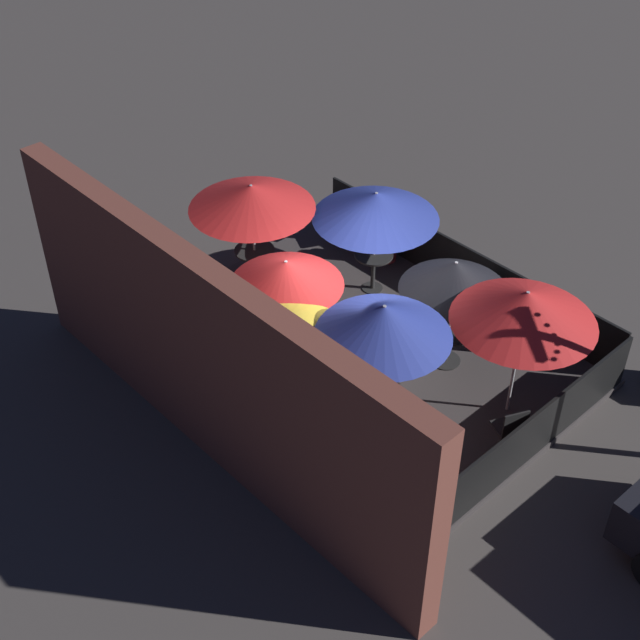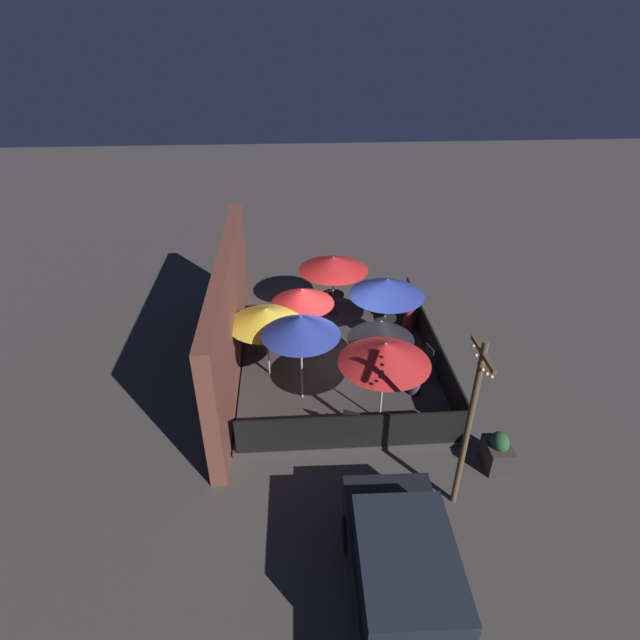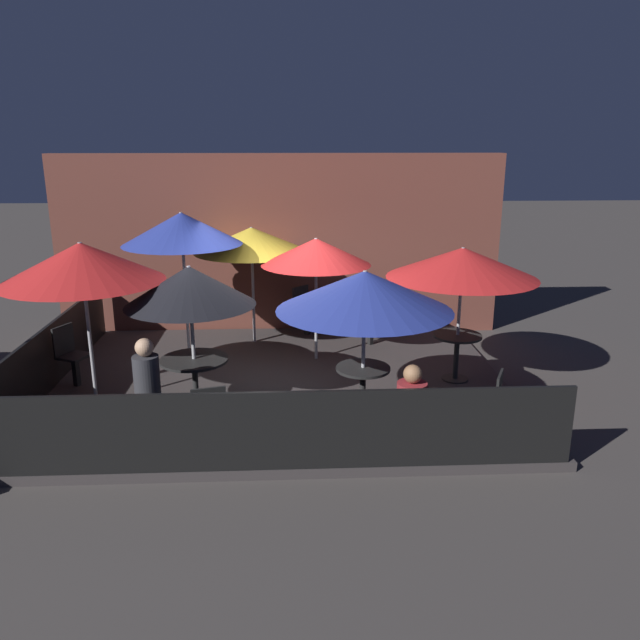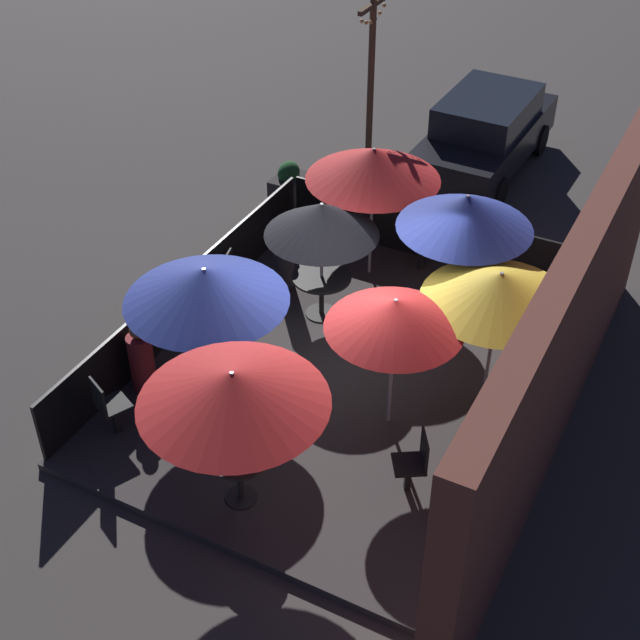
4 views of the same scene
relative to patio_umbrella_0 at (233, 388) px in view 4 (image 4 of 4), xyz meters
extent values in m
plane|color=#423D3A|center=(-2.75, 0.10, -1.98)|extent=(60.00, 60.00, 0.00)
cube|color=#383333|center=(-2.75, 0.10, -1.92)|extent=(6.99, 5.56, 0.12)
cube|color=brown|center=(-2.75, 3.11, -0.23)|extent=(8.59, 0.36, 3.49)
cube|color=black|center=(-2.75, -2.64, -1.38)|extent=(6.79, 0.05, 0.95)
cube|color=black|center=(-6.20, 0.10, -1.38)|extent=(0.05, 5.36, 0.95)
cylinder|color=#B2B2B7|center=(0.00, 0.00, -0.81)|extent=(0.05, 0.05, 2.09)
cone|color=red|center=(0.00, 0.00, 0.00)|extent=(2.26, 2.26, 0.46)
cylinder|color=#B2B2B7|center=(-1.63, -1.45, -0.83)|extent=(0.05, 0.05, 2.05)
cone|color=#283893|center=(-1.63, -1.45, -0.06)|extent=(2.25, 2.25, 0.51)
cylinder|color=#B2B2B7|center=(-3.90, -0.88, -0.84)|extent=(0.05, 0.05, 2.02)
cone|color=black|center=(-3.90, -0.88, -0.10)|extent=(1.75, 1.75, 0.53)
cylinder|color=#B2B2B7|center=(-4.31, 1.19, -0.61)|extent=(0.05, 0.05, 2.50)
cone|color=#283893|center=(-4.31, 1.19, 0.38)|extent=(1.96, 1.96, 0.52)
cylinder|color=#B2B2B7|center=(-2.14, 1.07, -0.82)|extent=(0.05, 0.05, 2.08)
cone|color=red|center=(-2.14, 1.07, 0.00)|extent=(1.82, 1.82, 0.44)
cylinder|color=#B2B2B7|center=(-3.24, 2.07, -0.79)|extent=(0.05, 0.05, 2.13)
cone|color=gold|center=(-3.24, 2.07, 0.05)|extent=(2.07, 2.07, 0.45)
cylinder|color=#B2B2B7|center=(-5.34, -0.71, -0.70)|extent=(0.05, 0.05, 2.32)
cone|color=red|center=(-5.34, -0.71, 0.20)|extent=(2.17, 2.17, 0.54)
cylinder|color=black|center=(0.00, 0.00, -1.85)|extent=(0.41, 0.41, 0.02)
cylinder|color=black|center=(0.00, 0.00, -1.51)|extent=(0.08, 0.08, 0.70)
cylinder|color=black|center=(0.00, 0.00, -1.14)|extent=(0.74, 0.74, 0.04)
cylinder|color=black|center=(-1.63, -1.45, -1.85)|extent=(0.39, 0.39, 0.02)
cylinder|color=black|center=(-1.63, -1.45, -1.49)|extent=(0.08, 0.08, 0.74)
cylinder|color=black|center=(-1.63, -1.45, -1.10)|extent=(0.71, 0.71, 0.04)
cylinder|color=black|center=(-3.90, -0.88, -1.85)|extent=(0.52, 0.52, 0.02)
cylinder|color=black|center=(-3.90, -0.88, -1.51)|extent=(0.08, 0.08, 0.70)
cylinder|color=black|center=(-3.90, -0.88, -1.14)|extent=(0.94, 0.94, 0.04)
cube|color=black|center=(-0.24, -2.12, -1.62)|extent=(0.11, 0.11, 0.47)
cube|color=black|center=(-0.24, -2.12, -1.37)|extent=(0.53, 0.53, 0.04)
cube|color=black|center=(-0.08, -2.20, -1.13)|extent=(0.20, 0.37, 0.44)
cube|color=black|center=(-1.11, 1.79, -1.65)|extent=(0.11, 0.11, 0.42)
cube|color=black|center=(-1.11, 1.79, -1.42)|extent=(0.55, 0.55, 0.04)
cube|color=black|center=(-1.20, 1.94, -1.18)|extent=(0.36, 0.24, 0.44)
cube|color=black|center=(-2.25, 2.46, -1.63)|extent=(0.11, 0.11, 0.44)
cube|color=black|center=(-2.25, 2.46, -1.39)|extent=(0.57, 0.57, 0.04)
cube|color=black|center=(-2.37, 2.60, -1.15)|extent=(0.32, 0.29, 0.44)
cube|color=black|center=(-5.84, 0.03, -1.63)|extent=(0.11, 0.11, 0.45)
cube|color=black|center=(-5.84, 0.03, -1.38)|extent=(0.53, 0.53, 0.04)
cube|color=black|center=(-6.01, 0.11, -1.14)|extent=(0.20, 0.37, 0.44)
cube|color=black|center=(-3.57, -2.20, -1.64)|extent=(0.10, 0.10, 0.42)
cube|color=black|center=(-3.57, -2.20, -1.41)|extent=(0.49, 0.49, 0.04)
cube|color=black|center=(-3.52, -2.37, -1.17)|extent=(0.39, 0.13, 0.44)
cylinder|color=maroon|center=(-1.17, -2.34, -1.40)|extent=(0.38, 0.38, 0.91)
sphere|color=#9E704C|center=(-1.17, -2.34, -0.84)|extent=(0.22, 0.22, 0.22)
cylinder|color=#333338|center=(-4.34, -1.80, -1.31)|extent=(0.34, 0.34, 1.10)
sphere|color=tan|center=(-4.34, -1.80, -0.64)|extent=(0.22, 0.22, 0.22)
cube|color=#332D2D|center=(-6.84, -3.11, -1.66)|extent=(0.76, 0.53, 0.62)
ellipsoid|color=#235128|center=(-6.84, -3.11, -1.26)|extent=(0.49, 0.39, 0.44)
cylinder|color=brown|center=(-7.74, -1.88, 0.05)|extent=(0.12, 0.12, 4.05)
cube|color=brown|center=(-7.74, -1.88, 1.82)|extent=(1.10, 0.08, 0.08)
sphere|color=#F4B260|center=(-8.20, -1.88, 1.67)|extent=(0.07, 0.07, 0.07)
sphere|color=#F4B260|center=(-8.02, -1.88, 1.59)|extent=(0.07, 0.07, 0.07)
sphere|color=#F4B260|center=(-7.84, -1.88, 1.55)|extent=(0.07, 0.07, 0.07)
sphere|color=#F4B260|center=(-7.65, -1.88, 1.55)|extent=(0.07, 0.07, 0.07)
sphere|color=#F4B260|center=(-7.47, -1.88, 1.59)|extent=(0.07, 0.07, 0.07)
sphere|color=#F4B260|center=(-7.29, -1.88, 1.67)|extent=(0.07, 0.07, 0.07)
cube|color=black|center=(-9.94, -0.30, -1.31)|extent=(4.23, 1.79, 0.70)
cube|color=#1E232D|center=(-9.94, -0.30, -0.66)|extent=(2.34, 1.62, 0.60)
cylinder|color=black|center=(-8.62, 0.47, -1.66)|extent=(0.64, 0.19, 0.64)
cylinder|color=black|center=(-8.66, -1.14, -1.66)|extent=(0.64, 0.19, 0.64)
cylinder|color=black|center=(-11.23, 0.53, -1.66)|extent=(0.64, 0.19, 0.64)
cylinder|color=black|center=(-11.26, -1.08, -1.66)|extent=(0.64, 0.19, 0.64)
camera|label=1|loc=(-10.69, 8.38, 8.06)|focal=50.00mm
camera|label=2|loc=(-14.58, 1.40, 6.79)|focal=28.00mm
camera|label=3|loc=(-2.58, -9.02, 1.77)|focal=35.00mm
camera|label=4|loc=(6.25, 4.37, 6.75)|focal=50.00mm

